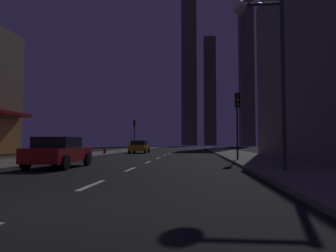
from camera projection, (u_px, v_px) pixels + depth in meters
ground_plane at (171, 153)px, 37.30m from camera, size 78.00×136.00×0.10m
sidewalk_right at (231, 152)px, 36.70m from camera, size 4.00×76.00×0.15m
sidewalk_left at (114, 152)px, 37.91m from camera, size 4.00×76.00×0.15m
lane_marking_center at (158, 158)px, 24.17m from camera, size 0.16×43.80×0.01m
skyscraper_distant_tall at (189, 72)px, 158.88m from camera, size 7.64×7.30×74.66m
skyscraper_distant_mid at (210, 91)px, 151.72m from camera, size 5.73×5.50×52.51m
skyscraper_distant_short at (246, 59)px, 128.35m from camera, size 5.25×8.07×70.87m
car_parked_near at (59, 152)px, 14.86m from camera, size 1.98×4.24×1.45m
car_parked_far at (139, 147)px, 36.31m from camera, size 1.98×4.24×1.45m
fire_hydrant_far_left at (105, 150)px, 30.35m from camera, size 0.42×0.30×0.65m
traffic_light_near_right at (237, 111)px, 19.59m from camera, size 0.32×0.48×4.20m
traffic_light_far_left at (134, 128)px, 43.21m from camera, size 0.32×0.48×4.20m
street_lamp_right at (260, 42)px, 12.06m from camera, size 1.96×0.56×6.58m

